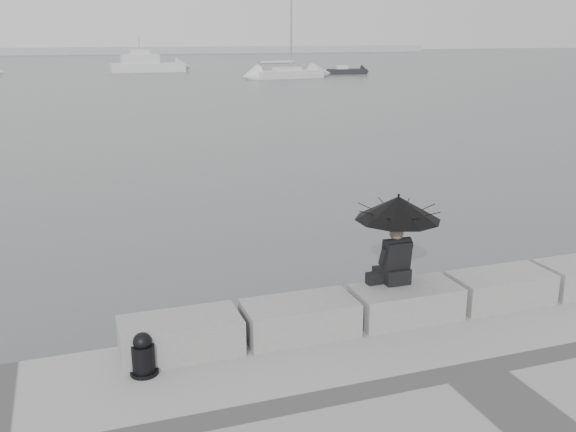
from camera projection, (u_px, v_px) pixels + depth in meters
name	position (u px, v px, depth m)	size (l,w,h in m)	color
ground	(389.00, 335.00, 10.26)	(360.00, 360.00, 0.00)	#4F5255
stone_block_far_left	(181.00, 336.00, 8.57)	(1.60, 0.80, 0.50)	slate
stone_block_left	(300.00, 318.00, 9.11)	(1.60, 0.80, 0.50)	slate
stone_block_centre	(406.00, 302.00, 9.64)	(1.60, 0.80, 0.50)	slate
stone_block_right	(500.00, 288.00, 10.18)	(1.60, 0.80, 0.50)	slate
seated_person	(398.00, 218.00, 9.47)	(1.28, 1.28, 1.39)	black
bag	(375.00, 278.00, 9.69)	(0.27, 0.15, 0.17)	black
mooring_bollard	(143.00, 357.00, 8.03)	(0.36, 0.36, 0.57)	black
distant_landmass	(42.00, 51.00, 147.82)	(180.00, 8.00, 2.80)	#A1A4A6
sailboat_right	(287.00, 73.00, 69.90)	(8.46, 4.13, 12.90)	silver
motor_cruiser	(148.00, 65.00, 81.16)	(9.26, 2.96, 4.50)	silver
small_motorboat	(347.00, 71.00, 77.32)	(4.83, 2.22, 1.10)	black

